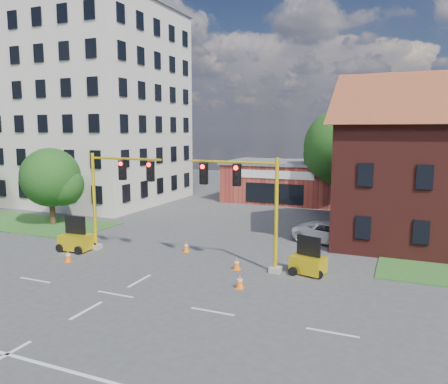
{
  "coord_description": "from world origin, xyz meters",
  "views": [
    {
      "loc": [
        12.32,
        -16.0,
        7.62
      ],
      "look_at": [
        1.29,
        10.0,
        3.61
      ],
      "focal_mm": 35.0,
      "sensor_mm": 36.0,
      "label": 1
    }
  ],
  "objects_px": {
    "signal_mast_west": "(115,190)",
    "trailer_west": "(76,240)",
    "signal_mast_east": "(247,199)",
    "trailer_east": "(308,263)",
    "pickup_white": "(332,233)"
  },
  "relations": [
    {
      "from": "signal_mast_west",
      "to": "trailer_west",
      "type": "relative_size",
      "value": 2.88
    },
    {
      "from": "signal_mast_east",
      "to": "trailer_east",
      "type": "relative_size",
      "value": 3.14
    },
    {
      "from": "trailer_west",
      "to": "pickup_white",
      "type": "bearing_deg",
      "value": 24.92
    },
    {
      "from": "trailer_east",
      "to": "pickup_white",
      "type": "distance_m",
      "value": 6.89
    },
    {
      "from": "signal_mast_east",
      "to": "trailer_west",
      "type": "height_order",
      "value": "signal_mast_east"
    },
    {
      "from": "trailer_west",
      "to": "pickup_white",
      "type": "distance_m",
      "value": 16.81
    },
    {
      "from": "signal_mast_west",
      "to": "signal_mast_east",
      "type": "bearing_deg",
      "value": 0.0
    },
    {
      "from": "signal_mast_east",
      "to": "pickup_white",
      "type": "xyz_separation_m",
      "value": [
        3.44,
        7.33,
        -3.2
      ]
    },
    {
      "from": "pickup_white",
      "to": "signal_mast_east",
      "type": "bearing_deg",
      "value": 167.76
    },
    {
      "from": "signal_mast_east",
      "to": "trailer_west",
      "type": "distance_m",
      "value": 11.75
    },
    {
      "from": "trailer_east",
      "to": "pickup_white",
      "type": "bearing_deg",
      "value": 104.5
    },
    {
      "from": "signal_mast_east",
      "to": "pickup_white",
      "type": "height_order",
      "value": "signal_mast_east"
    },
    {
      "from": "signal_mast_east",
      "to": "signal_mast_west",
      "type": "bearing_deg",
      "value": 180.0
    },
    {
      "from": "pickup_white",
      "to": "trailer_east",
      "type": "bearing_deg",
      "value": -168.09
    },
    {
      "from": "trailer_west",
      "to": "trailer_east",
      "type": "relative_size",
      "value": 1.09
    }
  ]
}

